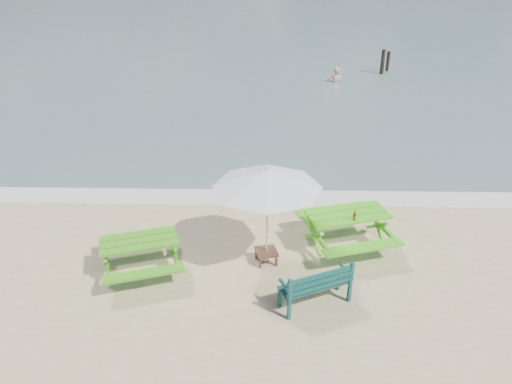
{
  "coord_description": "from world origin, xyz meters",
  "views": [
    {
      "loc": [
        -0.02,
        -7.14,
        6.24
      ],
      "look_at": [
        -0.25,
        3.0,
        1.0
      ],
      "focal_mm": 35.0,
      "sensor_mm": 36.0,
      "label": 1
    }
  ],
  "objects_px": {
    "swimmer": "(335,86)",
    "side_table": "(266,256)",
    "park_bench": "(315,292)",
    "patio_umbrella": "(267,178)",
    "picnic_table_right": "(346,230)",
    "picnic_table_left": "(141,256)",
    "beer_bottle": "(354,217)"
  },
  "relations": [
    {
      "from": "patio_umbrella",
      "to": "swimmer",
      "type": "relative_size",
      "value": 1.5
    },
    {
      "from": "picnic_table_left",
      "to": "patio_umbrella",
      "type": "distance_m",
      "value": 3.08
    },
    {
      "from": "patio_umbrella",
      "to": "picnic_table_right",
      "type": "bearing_deg",
      "value": 20.83
    },
    {
      "from": "picnic_table_right",
      "to": "swimmer",
      "type": "height_order",
      "value": "picnic_table_right"
    },
    {
      "from": "park_bench",
      "to": "patio_umbrella",
      "type": "bearing_deg",
      "value": 124.75
    },
    {
      "from": "side_table",
      "to": "patio_umbrella",
      "type": "distance_m",
      "value": 1.84
    },
    {
      "from": "picnic_table_left",
      "to": "patio_umbrella",
      "type": "height_order",
      "value": "patio_umbrella"
    },
    {
      "from": "side_table",
      "to": "beer_bottle",
      "type": "xyz_separation_m",
      "value": [
        1.86,
        0.39,
        0.77
      ]
    },
    {
      "from": "picnic_table_right",
      "to": "park_bench",
      "type": "bearing_deg",
      "value": -113.28
    },
    {
      "from": "side_table",
      "to": "picnic_table_right",
      "type": "bearing_deg",
      "value": 20.83
    },
    {
      "from": "picnic_table_left",
      "to": "side_table",
      "type": "relative_size",
      "value": 3.95
    },
    {
      "from": "picnic_table_left",
      "to": "beer_bottle",
      "type": "relative_size",
      "value": 8.88
    },
    {
      "from": "beer_bottle",
      "to": "park_bench",
      "type": "bearing_deg",
      "value": -118.77
    },
    {
      "from": "picnic_table_right",
      "to": "picnic_table_left",
      "type": "bearing_deg",
      "value": -166.72
    },
    {
      "from": "beer_bottle",
      "to": "patio_umbrella",
      "type": "bearing_deg",
      "value": -168.04
    },
    {
      "from": "patio_umbrella",
      "to": "beer_bottle",
      "type": "relative_size",
      "value": 11.24
    },
    {
      "from": "side_table",
      "to": "beer_bottle",
      "type": "bearing_deg",
      "value": 11.96
    },
    {
      "from": "picnic_table_left",
      "to": "park_bench",
      "type": "bearing_deg",
      "value": -15.46
    },
    {
      "from": "beer_bottle",
      "to": "swimmer",
      "type": "relative_size",
      "value": 0.13
    },
    {
      "from": "park_bench",
      "to": "beer_bottle",
      "type": "height_order",
      "value": "beer_bottle"
    },
    {
      "from": "picnic_table_right",
      "to": "beer_bottle",
      "type": "bearing_deg",
      "value": -73.68
    },
    {
      "from": "picnic_table_left",
      "to": "swimmer",
      "type": "height_order",
      "value": "picnic_table_left"
    },
    {
      "from": "swimmer",
      "to": "beer_bottle",
      "type": "bearing_deg",
      "value": -95.42
    },
    {
      "from": "side_table",
      "to": "swimmer",
      "type": "xyz_separation_m",
      "value": [
        3.22,
        14.74,
        -0.32
      ]
    },
    {
      "from": "swimmer",
      "to": "side_table",
      "type": "bearing_deg",
      "value": -102.33
    },
    {
      "from": "park_bench",
      "to": "picnic_table_left",
      "type": "bearing_deg",
      "value": 164.54
    },
    {
      "from": "picnic_table_left",
      "to": "side_table",
      "type": "xyz_separation_m",
      "value": [
        2.59,
        0.35,
        -0.21
      ]
    },
    {
      "from": "picnic_table_right",
      "to": "side_table",
      "type": "bearing_deg",
      "value": -159.17
    },
    {
      "from": "picnic_table_right",
      "to": "swimmer",
      "type": "bearing_deg",
      "value": 84.14
    },
    {
      "from": "picnic_table_left",
      "to": "side_table",
      "type": "distance_m",
      "value": 2.62
    },
    {
      "from": "park_bench",
      "to": "beer_bottle",
      "type": "distance_m",
      "value": 2.07
    },
    {
      "from": "park_bench",
      "to": "picnic_table_right",
      "type": "bearing_deg",
      "value": 66.72
    }
  ]
}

